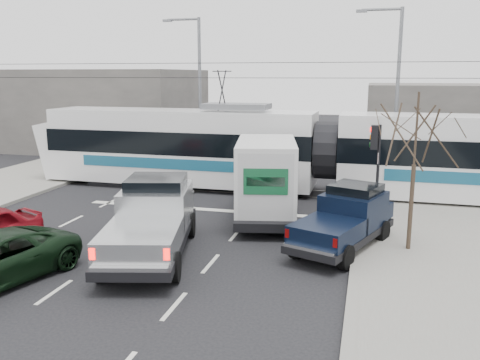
% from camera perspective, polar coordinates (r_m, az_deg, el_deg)
% --- Properties ---
extents(ground, '(120.00, 120.00, 0.00)m').
position_cam_1_polar(ground, '(16.29, -9.09, -8.72)').
color(ground, black).
rests_on(ground, ground).
extents(sidewalk_right, '(6.00, 60.00, 0.15)m').
position_cam_1_polar(sidewalk_right, '(15.30, 24.25, -10.75)').
color(sidewalk_right, gray).
rests_on(sidewalk_right, ground).
extents(rails, '(60.00, 1.60, 0.03)m').
position_cam_1_polar(rails, '(25.39, -0.16, -1.09)').
color(rails, '#33302D').
rests_on(rails, ground).
extents(building_left, '(14.00, 10.00, 6.00)m').
position_cam_1_polar(building_left, '(41.33, -15.09, 7.69)').
color(building_left, slate).
rests_on(building_left, ground).
extents(building_right, '(12.00, 10.00, 5.00)m').
position_cam_1_polar(building_right, '(38.54, 23.09, 6.14)').
color(building_right, slate).
rests_on(building_right, ground).
extents(bare_tree, '(2.40, 2.40, 5.00)m').
position_cam_1_polar(bare_tree, '(16.63, 19.15, 4.66)').
color(bare_tree, '#47382B').
rests_on(bare_tree, ground).
extents(traffic_signal, '(0.44, 0.44, 3.60)m').
position_cam_1_polar(traffic_signal, '(20.67, 14.98, 3.24)').
color(traffic_signal, black).
rests_on(traffic_signal, ground).
extents(street_lamp_near, '(2.38, 0.25, 9.00)m').
position_cam_1_polar(street_lamp_near, '(27.99, 16.90, 10.15)').
color(street_lamp_near, slate).
rests_on(street_lamp_near, ground).
extents(street_lamp_far, '(2.38, 0.25, 9.00)m').
position_cam_1_polar(street_lamp_far, '(31.72, -4.86, 10.74)').
color(street_lamp_far, slate).
rests_on(street_lamp_far, ground).
extents(catenary, '(60.00, 0.20, 7.00)m').
position_cam_1_polar(catenary, '(24.82, -0.16, 7.66)').
color(catenary, black).
rests_on(catenary, ground).
extents(tram, '(28.51, 3.35, 5.81)m').
position_cam_1_polar(tram, '(24.37, 9.61, 3.11)').
color(tram, white).
rests_on(tram, ground).
extents(silver_pickup, '(3.61, 6.72, 2.32)m').
position_cam_1_polar(silver_pickup, '(16.57, -9.75, -4.20)').
color(silver_pickup, black).
rests_on(silver_pickup, ground).
extents(box_truck, '(3.38, 6.69, 3.19)m').
position_cam_1_polar(box_truck, '(20.16, 2.95, 0.07)').
color(box_truck, black).
rests_on(box_truck, ground).
extents(navy_pickup, '(3.39, 5.15, 2.04)m').
position_cam_1_polar(navy_pickup, '(17.16, 11.88, -4.23)').
color(navy_pickup, black).
rests_on(navy_pickup, ground).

